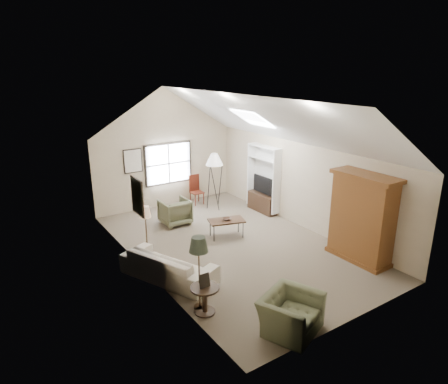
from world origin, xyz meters
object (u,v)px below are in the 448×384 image
sofa (168,265)px  armchair_near (290,313)px  side_chair (197,190)px  armchair_far (175,212)px  coffee_table (227,228)px  side_table (205,300)px  armoire (362,218)px

sofa → armchair_near: size_ratio=2.11×
sofa → side_chair: side_chair is taller
armchair_far → side_chair: (1.48, 1.23, 0.12)m
coffee_table → armchair_near: bearing=-108.4°
armchair_far → side_table: bearing=70.8°
armchair_far → sofa: bearing=61.2°
side_chair → armchair_far: bearing=-140.9°
sofa → armchair_near: 3.10m
side_table → side_chair: bearing=61.4°
armchair_near → armoire: bearing=-2.4°
armoire → coffee_table: (-2.00, 2.95, -0.85)m
armchair_near → side_table: 1.67m
coffee_table → side_chair: bearing=76.3°
coffee_table → side_table: side_table is taller
armoire → armchair_far: size_ratio=2.59×
armoire → armchair_far: bearing=120.9°
armoire → coffee_table: bearing=124.1°
armchair_near → coffee_table: size_ratio=1.08×
sofa → side_table: bearing=156.5°
sofa → coffee_table: size_ratio=2.29×
sofa → armchair_near: armchair_near is taller
armchair_far → side_table: 4.74m
armchair_far → side_chair: 1.92m
armchair_near → armchair_far: (0.60, 5.78, 0.04)m
armchair_near → armchair_far: armchair_far is taller
side_chair → armoire: bearing=-78.3°
coffee_table → side_table: bearing=-130.6°
armoire → coffee_table: armoire is taller
armoire → armchair_near: 3.64m
side_table → sofa: bearing=90.0°
coffee_table → side_table: size_ratio=1.74×
armoire → sofa: armoire is taller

